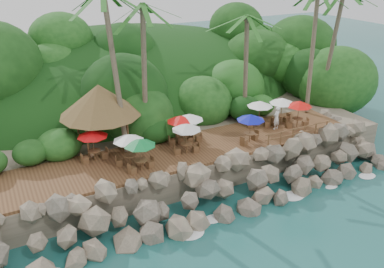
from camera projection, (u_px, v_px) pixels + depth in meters
ground at (236, 219)px, 25.31m from camera, size 140.00×140.00×0.00m
land_base at (142, 118)px, 37.86m from camera, size 32.00×25.20×2.10m
jungle_hill at (118, 104)px, 44.38m from camera, size 44.80×28.00×15.40m
seawall at (220, 188)px, 26.46m from camera, size 29.00×4.00×2.30m
terrace at (192, 149)px, 29.28m from camera, size 26.00×5.00×0.20m
jungle_foliage at (147, 132)px, 37.48m from camera, size 44.00×16.00×12.00m
foam_line at (234, 216)px, 25.54m from camera, size 25.20×0.80×0.06m
palapa at (99, 100)px, 28.17m from camera, size 5.66×5.66×4.60m
dining_clusters at (206, 121)px, 29.08m from camera, size 17.88×4.73×2.20m
railing at (299, 132)px, 30.30m from camera, size 6.10×0.10×1.00m
waiter at (276, 118)px, 32.04m from camera, size 0.77×0.61×1.84m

